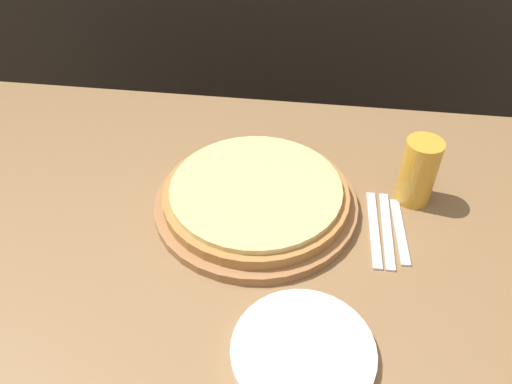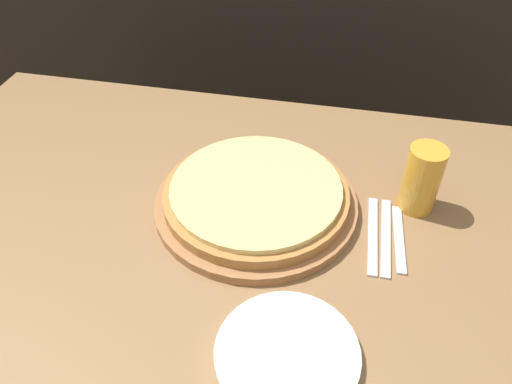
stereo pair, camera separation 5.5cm
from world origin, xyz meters
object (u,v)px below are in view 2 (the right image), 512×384
(pizza_on_board, at_px, (256,197))
(fork, at_px, (373,236))
(dinner_knife, at_px, (386,238))
(dinner_plate, at_px, (287,354))
(spoon, at_px, (399,240))
(beer_glass, at_px, (422,177))

(pizza_on_board, xyz_separation_m, fork, (0.24, -0.04, -0.02))
(pizza_on_board, height_order, dinner_knife, pizza_on_board)
(pizza_on_board, height_order, fork, pizza_on_board)
(pizza_on_board, bearing_deg, dinner_plate, -70.20)
(dinner_knife, bearing_deg, fork, 180.00)
(pizza_on_board, height_order, spoon, pizza_on_board)
(beer_glass, xyz_separation_m, fork, (-0.08, -0.11, -0.08))
(spoon, bearing_deg, pizza_on_board, 172.44)
(fork, xyz_separation_m, dinner_knife, (0.03, 0.00, 0.00))
(dinner_plate, relative_size, spoon, 1.27)
(spoon, bearing_deg, beer_glass, 73.57)
(spoon, bearing_deg, dinner_plate, -120.86)
(beer_glass, distance_m, spoon, 0.14)
(beer_glass, distance_m, dinner_plate, 0.45)
(fork, bearing_deg, spoon, 0.00)
(beer_glass, height_order, dinner_plate, beer_glass)
(beer_glass, bearing_deg, dinner_plate, -117.24)
(beer_glass, height_order, spoon, beer_glass)
(pizza_on_board, relative_size, fork, 1.98)
(dinner_plate, distance_m, dinner_knife, 0.32)
(beer_glass, xyz_separation_m, dinner_knife, (-0.06, -0.11, -0.08))
(dinner_knife, relative_size, spoon, 1.17)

